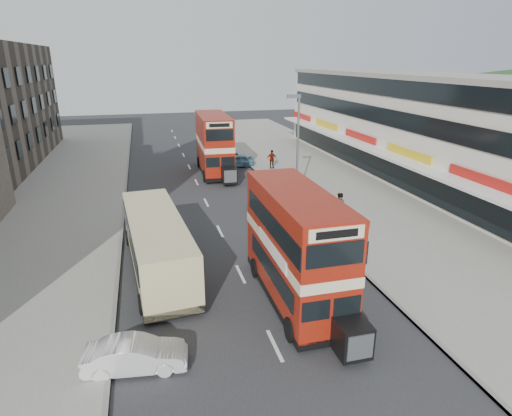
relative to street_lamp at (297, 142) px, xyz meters
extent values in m
plane|color=#28282B|center=(-6.52, -18.00, -4.78)|extent=(160.00, 160.00, 0.00)
cube|color=#28282B|center=(-6.52, 2.00, -4.78)|extent=(12.00, 90.00, 0.01)
cube|color=gray|center=(5.48, 2.00, -4.71)|extent=(12.00, 90.00, 0.15)
cube|color=gray|center=(-18.52, 2.00, -4.71)|extent=(12.00, 90.00, 0.15)
cube|color=gray|center=(-12.62, 2.00, -4.71)|extent=(0.20, 90.00, 0.16)
cube|color=gray|center=(-0.42, 2.00, -4.71)|extent=(0.20, 90.00, 0.16)
cube|color=beige|center=(13.48, 4.00, -0.28)|extent=(8.00, 46.00, 9.00)
cube|color=black|center=(9.43, 4.00, -3.18)|extent=(0.10, 44.00, 2.40)
cube|color=gray|center=(13.48, 4.00, 4.32)|extent=(8.20, 46.20, 0.40)
cube|color=white|center=(8.58, 4.00, -1.78)|extent=(1.80, 44.00, 0.20)
cylinder|color=slate|center=(0.08, 0.00, -0.78)|extent=(0.16, 0.16, 8.00)
cube|color=slate|center=(-0.32, 0.00, 3.22)|extent=(1.00, 0.20, 0.25)
cube|color=black|center=(-4.64, -12.89, -4.44)|extent=(2.49, 7.88, 0.34)
cube|color=maroon|center=(-4.64, -12.89, -3.26)|extent=(2.47, 7.88, 2.17)
cube|color=beige|center=(-4.64, -12.89, -2.03)|extent=(2.51, 7.92, 0.44)
cube|color=maroon|center=(-4.64, -12.89, -0.85)|extent=(2.47, 7.88, 2.07)
cube|color=maroon|center=(-4.64, -12.89, 0.26)|extent=(2.49, 7.90, 0.25)
cube|color=black|center=(-4.02, -17.42, -3.90)|extent=(1.18, 1.18, 1.28)
cube|color=black|center=(-4.34, 11.03, -4.41)|extent=(2.99, 8.57, 0.37)
cube|color=maroon|center=(-4.34, 11.03, -3.14)|extent=(2.97, 8.57, 2.33)
cube|color=beige|center=(-4.34, 11.03, -1.82)|extent=(3.01, 8.61, 0.48)
cube|color=maroon|center=(-4.34, 11.03, -0.55)|extent=(2.97, 8.57, 2.22)
cube|color=maroon|center=(-4.34, 11.03, 0.65)|extent=(2.99, 8.59, 0.26)
cube|color=black|center=(-3.87, 6.14, -3.83)|extent=(1.32, 1.32, 1.38)
cube|color=black|center=(-10.55, -8.45, -4.38)|extent=(3.49, 10.39, 0.41)
cube|color=#D1C287|center=(-10.55, -8.45, -3.20)|extent=(3.47, 10.39, 2.65)
imported|color=white|center=(-11.67, -16.00, -4.19)|extent=(3.72, 1.68, 1.19)
imported|color=#AB3411|center=(-0.99, -0.76, -4.07)|extent=(5.11, 2.49, 1.43)
imported|color=orange|center=(-0.96, 1.22, -4.25)|extent=(4.03, 2.21, 1.07)
imported|color=#578CAF|center=(-1.90, 12.66, -4.14)|extent=(3.87, 1.81, 1.28)
imported|color=gray|center=(1.48, -4.49, -3.65)|extent=(0.79, 0.59, 1.98)
imported|color=gray|center=(1.36, 10.76, -3.72)|extent=(1.08, 0.47, 1.83)
imported|color=gray|center=(-2.91, -0.88, -4.27)|extent=(0.76, 1.99, 1.03)
imported|color=black|center=(-2.91, -0.88, -3.49)|extent=(0.71, 0.48, 1.90)
camera|label=1|loc=(-10.73, -29.18, 5.67)|focal=29.98mm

